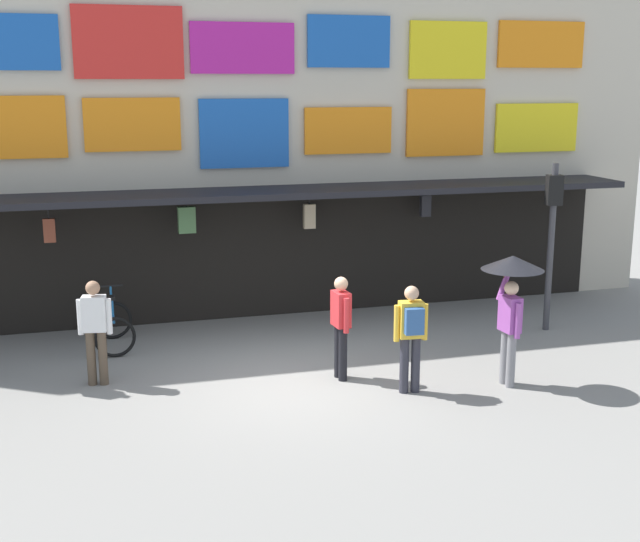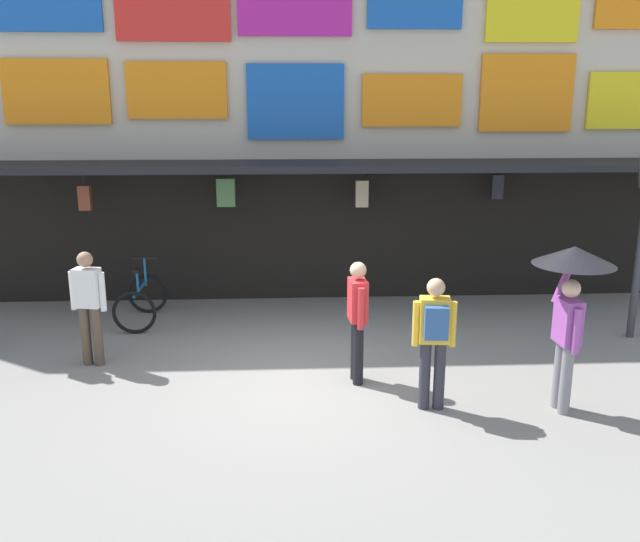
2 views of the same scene
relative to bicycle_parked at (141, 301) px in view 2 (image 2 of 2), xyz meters
name	(u,v)px [view 2 (image 2 of 2)]	position (x,y,z in m)	size (l,w,h in m)	color
ground_plane	(302,382)	(2.69, -2.62, -0.39)	(80.00, 80.00, 0.00)	gray
shopfront	(295,87)	(2.69, 1.94, 3.57)	(18.00, 2.60, 8.00)	beige
bicycle_parked	(141,301)	(0.00, 0.00, 0.00)	(0.72, 1.16, 1.05)	black
pedestrian_in_black	(434,334)	(4.28, -3.51, 0.59)	(0.53, 0.38, 1.68)	#2D2D38
pedestrian_with_umbrella	(572,283)	(5.87, -3.62, 1.25)	(0.96, 0.96, 2.08)	gray
pedestrian_in_green	(89,302)	(-0.32, -1.85, 0.55)	(0.52, 0.28, 1.68)	brown
pedestrian_in_yellow	(358,315)	(3.44, -2.63, 0.55)	(0.25, 0.53, 1.68)	black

